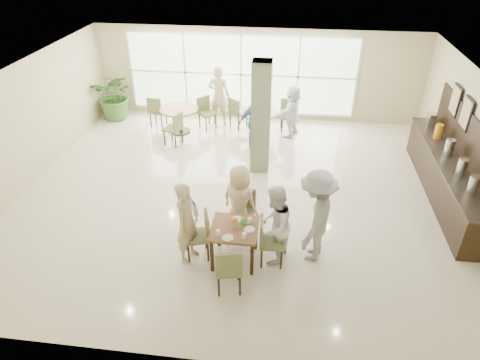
# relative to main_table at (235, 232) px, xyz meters

# --- Properties ---
(ground) EXTENTS (10.00, 10.00, 0.00)m
(ground) POSITION_rel_main_table_xyz_m (-0.24, 2.28, -0.64)
(ground) COLOR beige
(ground) RESTS_ON ground
(room_shell) EXTENTS (10.00, 10.00, 10.00)m
(room_shell) POSITION_rel_main_table_xyz_m (-0.24, 2.28, 1.06)
(room_shell) COLOR white
(room_shell) RESTS_ON ground
(window_bank) EXTENTS (7.00, 0.04, 7.00)m
(window_bank) POSITION_rel_main_table_xyz_m (-0.74, 6.74, 0.76)
(window_bank) COLOR silver
(window_bank) RESTS_ON ground
(column) EXTENTS (0.45, 0.45, 2.80)m
(column) POSITION_rel_main_table_xyz_m (0.16, 3.48, 0.76)
(column) COLOR #5B6848
(column) RESTS_ON ground
(main_table) EXTENTS (0.86, 0.86, 0.75)m
(main_table) POSITION_rel_main_table_xyz_m (0.00, 0.00, 0.00)
(main_table) COLOR brown
(main_table) RESTS_ON ground
(round_table_left) EXTENTS (1.16, 1.16, 0.75)m
(round_table_left) POSITION_rel_main_table_xyz_m (-2.40, 5.38, -0.06)
(round_table_left) COLOR brown
(round_table_left) RESTS_ON ground
(round_table_right) EXTENTS (1.16, 1.16, 0.75)m
(round_table_right) POSITION_rel_main_table_xyz_m (-0.04, 5.47, -0.06)
(round_table_right) COLOR brown
(round_table_right) RESTS_ON ground
(chairs_main_table) EXTENTS (1.92, 2.09, 0.95)m
(chairs_main_table) POSITION_rel_main_table_xyz_m (0.01, 0.03, -0.17)
(chairs_main_table) COLOR #5C6437
(chairs_main_table) RESTS_ON ground
(chairs_table_left) EXTENTS (2.12, 1.82, 0.95)m
(chairs_table_left) POSITION_rel_main_table_xyz_m (-2.40, 5.36, -0.17)
(chairs_table_left) COLOR #5C6437
(chairs_table_left) RESTS_ON ground
(chairs_table_right) EXTENTS (2.06, 1.96, 0.95)m
(chairs_table_right) POSITION_rel_main_table_xyz_m (0.04, 5.47, -0.17)
(chairs_table_right) COLOR #5C6437
(chairs_table_right) RESTS_ON ground
(tabletop_clutter) EXTENTS (0.67, 0.75, 0.21)m
(tabletop_clutter) POSITION_rel_main_table_xyz_m (0.05, -0.04, 0.17)
(tabletop_clutter) COLOR white
(tabletop_clutter) RESTS_ON main_table
(buffet_counter) EXTENTS (0.64, 4.70, 1.95)m
(buffet_counter) POSITION_rel_main_table_xyz_m (4.46, 2.78, -0.09)
(buffet_counter) COLOR black
(buffet_counter) RESTS_ON ground
(framed_art_a) EXTENTS (0.05, 0.55, 0.70)m
(framed_art_a) POSITION_rel_main_table_xyz_m (4.71, 3.28, 1.21)
(framed_art_a) COLOR black
(framed_art_a) RESTS_ON ground
(framed_art_b) EXTENTS (0.05, 0.55, 0.70)m
(framed_art_b) POSITION_rel_main_table_xyz_m (4.71, 4.08, 1.21)
(framed_art_b) COLOR black
(framed_art_b) RESTS_ON ground
(potted_plant) EXTENTS (1.41, 1.41, 1.53)m
(potted_plant) POSITION_rel_main_table_xyz_m (-4.62, 6.11, 0.12)
(potted_plant) COLOR #3A6A2A
(potted_plant) RESTS_ON ground
(teen_left) EXTENTS (0.55, 0.69, 1.63)m
(teen_left) POSITION_rel_main_table_xyz_m (-0.85, -0.06, 0.17)
(teen_left) COLOR tan
(teen_left) RESTS_ON ground
(teen_far) EXTENTS (0.86, 0.69, 1.55)m
(teen_far) POSITION_rel_main_table_xyz_m (-0.01, 0.81, 0.13)
(teen_far) COLOR tan
(teen_far) RESTS_ON ground
(teen_right) EXTENTS (0.78, 0.90, 1.58)m
(teen_right) POSITION_rel_main_table_xyz_m (0.71, 0.11, 0.15)
(teen_right) COLOR white
(teen_right) RESTS_ON ground
(teen_standing) EXTENTS (0.99, 1.34, 1.85)m
(teen_standing) POSITION_rel_main_table_xyz_m (1.45, 0.29, 0.28)
(teen_standing) COLOR #969598
(teen_standing) RESTS_ON ground
(adult_a) EXTENTS (1.03, 0.84, 1.54)m
(adult_a) POSITION_rel_main_table_xyz_m (-0.09, 4.62, 0.12)
(adult_a) COLOR #407AC2
(adult_a) RESTS_ON ground
(adult_b) EXTENTS (1.07, 1.54, 1.53)m
(adult_b) POSITION_rel_main_table_xyz_m (0.90, 5.58, 0.12)
(adult_b) COLOR white
(adult_b) RESTS_ON ground
(adult_standing) EXTENTS (0.72, 0.53, 1.84)m
(adult_standing) POSITION_rel_main_table_xyz_m (-1.33, 6.12, 0.27)
(adult_standing) COLOR tan
(adult_standing) RESTS_ON ground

